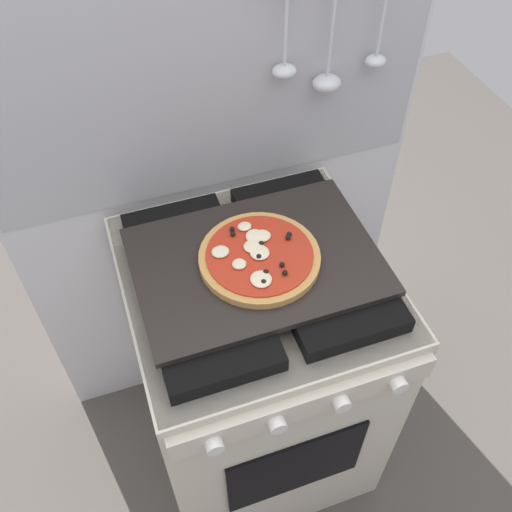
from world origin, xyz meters
TOP-DOWN VIEW (x-y plane):
  - ground_plane at (0.00, 0.00)m, footprint 4.00×4.00m
  - kitchen_backsplash at (0.00, 0.33)m, footprint 1.10×0.09m
  - stove at (-0.00, -0.00)m, footprint 0.60×0.64m
  - baking_tray at (0.00, 0.00)m, footprint 0.54×0.38m
  - pizza_left at (0.01, -0.01)m, footprint 0.27×0.27m

SIDE VIEW (x-z plane):
  - ground_plane at x=0.00m, z-range 0.00..0.00m
  - stove at x=0.00m, z-range 0.00..0.90m
  - kitchen_backsplash at x=0.00m, z-range 0.01..1.56m
  - baking_tray at x=0.00m, z-range 0.90..0.92m
  - pizza_left at x=0.01m, z-range 0.91..0.94m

